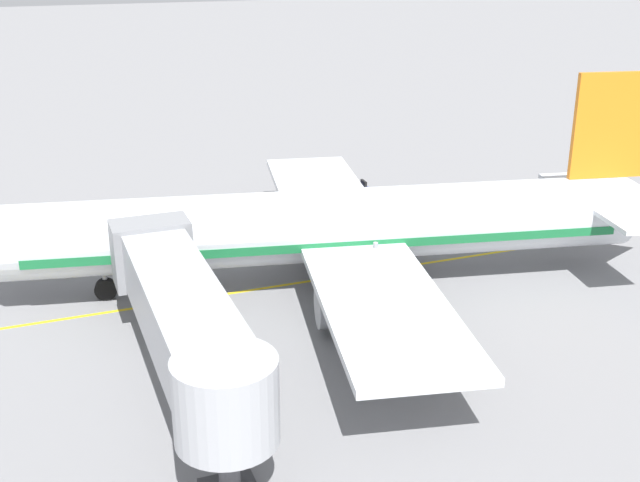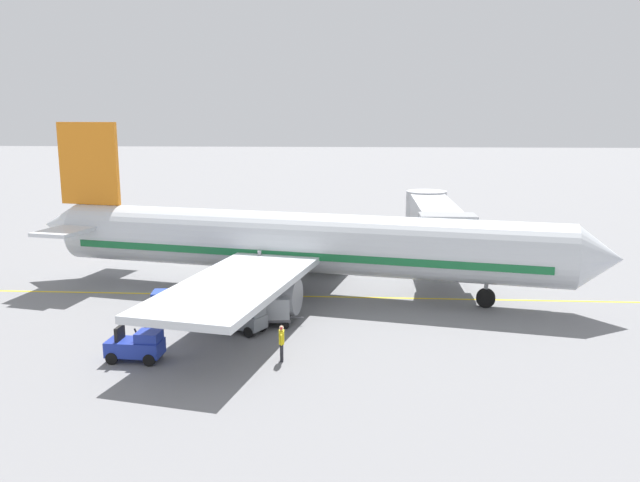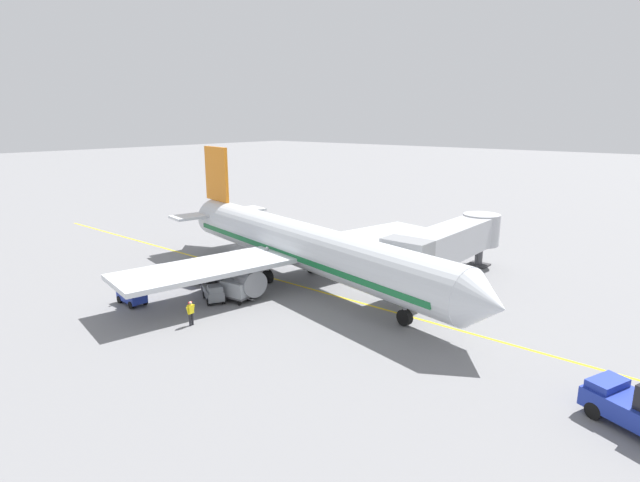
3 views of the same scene
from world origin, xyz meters
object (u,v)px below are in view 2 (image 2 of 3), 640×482
object	(u,v)px
jet_bridge	(435,221)
parked_airliner	(298,244)
baggage_tug_trailing	(243,319)
baggage_cart_front	(270,309)
baggage_cart_second_in_train	(217,305)
ground_crew_wing_walker	(282,341)
baggage_tug_lead	(137,346)
baggage_cart_third_in_train	(172,302)
ground_crew_loader	(202,285)

from	to	relation	value
jet_bridge	parked_airliner	bearing A→B (deg)	-49.57
parked_airliner	baggage_tug_trailing	xyz separation A→B (m)	(7.59, -2.15, -2.47)
parked_airliner	baggage_tug_trailing	distance (m)	8.27
baggage_cart_front	baggage_cart_second_in_train	world-z (taller)	same
parked_airliner	ground_crew_wing_walker	world-z (taller)	parked_airliner
jet_bridge	baggage_tug_lead	world-z (taller)	jet_bridge
baggage_tug_lead	ground_crew_wing_walker	distance (m)	6.62
parked_airliner	baggage_cart_second_in_train	size ratio (longest dim) A/B	12.52
baggage_tug_trailing	ground_crew_wing_walker	size ratio (longest dim) A/B	1.64
baggage_tug_trailing	baggage_cart_front	xyz separation A→B (m)	(-1.08, 1.24, 0.24)
jet_bridge	baggage_cart_front	world-z (taller)	jet_bridge
jet_bridge	baggage_cart_third_in_train	world-z (taller)	jet_bridge
baggage_cart_second_in_train	jet_bridge	bearing A→B (deg)	136.75
baggage_cart_front	baggage_cart_second_in_train	size ratio (longest dim) A/B	1.00
jet_bridge	baggage_cart_third_in_train	size ratio (longest dim) A/B	5.41
baggage_tug_lead	ground_crew_loader	bearing A→B (deg)	176.89
parked_airliner	ground_crew_loader	xyz separation A→B (m)	(1.94, -5.71, -2.23)
baggage_tug_lead	ground_crew_loader	xyz separation A→B (m)	(-9.92, 0.54, 0.24)
baggage_tug_trailing	ground_crew_wing_walker	world-z (taller)	ground_crew_wing_walker
parked_airliner	jet_bridge	distance (m)	12.22
baggage_cart_third_in_train	baggage_cart_front	bearing A→B (deg)	81.68
baggage_tug_lead	ground_crew_loader	size ratio (longest dim) A/B	1.51
baggage_cart_front	ground_crew_loader	world-z (taller)	ground_crew_loader
jet_bridge	baggage_cart_front	size ratio (longest dim) A/B	5.41
parked_airliner	baggage_tug_lead	world-z (taller)	parked_airliner
jet_bridge	baggage_cart_front	xyz separation A→B (m)	(14.44, -10.20, -2.51)
baggage_tug_trailing	baggage_cart_third_in_train	xyz separation A→B (m)	(-1.88, -4.28, 0.24)
baggage_cart_third_in_train	ground_crew_loader	xyz separation A→B (m)	(-3.77, 0.71, 0.00)
baggage_tug_trailing	baggage_cart_third_in_train	distance (m)	4.68
jet_bridge	ground_crew_loader	bearing A→B (deg)	-56.71
baggage_tug_trailing	baggage_cart_second_in_train	xyz separation A→B (m)	(-1.55, -1.69, 0.24)
baggage_tug_trailing	baggage_cart_front	distance (m)	1.66
jet_bridge	baggage_cart_second_in_train	xyz separation A→B (m)	(13.97, -13.14, -2.51)
parked_airliner	ground_crew_wing_walker	distance (m)	11.69
baggage_cart_front	ground_crew_loader	xyz separation A→B (m)	(-4.58, -4.81, 0.00)
baggage_tug_trailing	baggage_cart_second_in_train	world-z (taller)	baggage_tug_trailing
jet_bridge	ground_crew_wing_walker	size ratio (longest dim) A/B	9.48
jet_bridge	baggage_tug_trailing	bearing A→B (deg)	-36.41
parked_airliner	baggage_tug_trailing	world-z (taller)	parked_airliner
jet_bridge	baggage_tug_lead	bearing A→B (deg)	-38.18
jet_bridge	baggage_cart_third_in_train	xyz separation A→B (m)	(13.63, -15.72, -2.51)
baggage_tug_trailing	ground_crew_loader	xyz separation A→B (m)	(-5.66, -3.57, 0.24)
baggage_cart_front	baggage_tug_trailing	bearing A→B (deg)	-49.11
parked_airliner	baggage_tug_lead	bearing A→B (deg)	-27.81
baggage_tug_lead	baggage_tug_trailing	bearing A→B (deg)	136.07
parked_airliner	baggage_cart_front	distance (m)	6.95
baggage_cart_front	ground_crew_wing_walker	distance (m)	5.11
baggage_tug_lead	baggage_cart_front	size ratio (longest dim) A/B	0.86
baggage_cart_front	ground_crew_wing_walker	bearing A→B (deg)	14.15
jet_bridge	ground_crew_wing_walker	distance (m)	21.51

